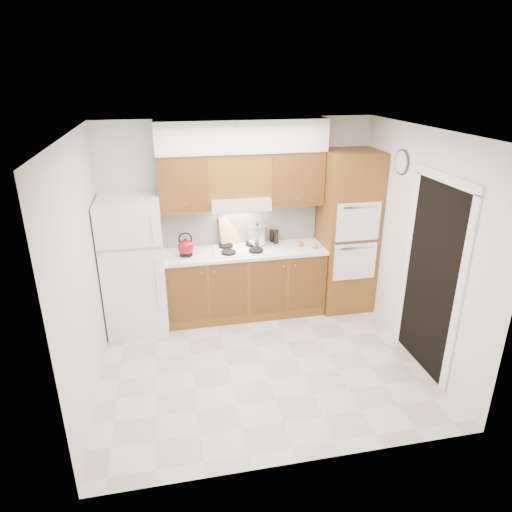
{
  "coord_description": "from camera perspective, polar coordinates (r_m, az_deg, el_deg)",
  "views": [
    {
      "loc": [
        -0.96,
        -4.34,
        3.13
      ],
      "look_at": [
        0.02,
        0.45,
        1.15
      ],
      "focal_mm": 32.0,
      "sensor_mm": 36.0,
      "label": 1
    }
  ],
  "objects": [
    {
      "name": "orange_far",
      "position": [
        6.17,
        5.64,
        1.53
      ],
      "size": [
        0.08,
        0.08,
        0.07
      ],
      "primitive_type": "sphere",
      "rotation": [
        0.0,
        0.0,
        -0.02
      ],
      "color": "#E5480C",
      "rests_on": "countertop"
    },
    {
      "name": "condiment_a",
      "position": [
        6.23,
        2.58,
        2.42
      ],
      "size": [
        0.06,
        0.06,
        0.2
      ],
      "primitive_type": "cylinder",
      "rotation": [
        0.0,
        0.0,
        0.14
      ],
      "color": "black",
      "rests_on": "countertop"
    },
    {
      "name": "kettle",
      "position": [
        5.87,
        -8.77,
        1.06
      ],
      "size": [
        0.26,
        0.26,
        0.21
      ],
      "primitive_type": "sphere",
      "rotation": [
        0.0,
        0.0,
        -0.32
      ],
      "color": "maroon",
      "rests_on": "countertop"
    },
    {
      "name": "wall_clock",
      "position": [
        5.69,
        17.77,
        11.11
      ],
      "size": [
        0.02,
        0.3,
        0.3
      ],
      "primitive_type": "cylinder",
      "rotation": [
        0.0,
        1.57,
        0.0
      ],
      "color": "#3F3833",
      "rests_on": "wall_right"
    },
    {
      "name": "wall_back",
      "position": [
        6.19,
        -2.18,
        4.85
      ],
      "size": [
        3.6,
        0.02,
        2.6
      ],
      "primitive_type": "cube",
      "color": "silver",
      "rests_on": "floor"
    },
    {
      "name": "upper_cab_left",
      "position": [
        5.82,
        -9.03,
        9.08
      ],
      "size": [
        0.63,
        0.33,
        0.7
      ],
      "primitive_type": "cube",
      "color": "brown",
      "rests_on": "wall_back"
    },
    {
      "name": "upper_cab_right",
      "position": [
        6.05,
        4.79,
        9.76
      ],
      "size": [
        0.73,
        0.33,
        0.7
      ],
      "primitive_type": "cube",
      "color": "brown",
      "rests_on": "wall_back"
    },
    {
      "name": "upper_cab_over_hood",
      "position": [
        5.87,
        -2.25,
        10.2
      ],
      "size": [
        0.75,
        0.33,
        0.55
      ],
      "primitive_type": "cube",
      "color": "brown",
      "rests_on": "range_hood"
    },
    {
      "name": "range_hood",
      "position": [
        5.9,
        -2.1,
        6.75
      ],
      "size": [
        0.75,
        0.45,
        0.15
      ],
      "primitive_type": "cube",
      "color": "silver",
      "rests_on": "wall_back"
    },
    {
      "name": "oven_cabinet",
      "position": [
        6.35,
        11.29,
        2.95
      ],
      "size": [
        0.7,
        0.65,
        2.2
      ],
      "primitive_type": "cube",
      "color": "brown",
      "rests_on": "floor"
    },
    {
      "name": "doorway",
      "position": [
        5.27,
        21.02,
        -2.76
      ],
      "size": [
        0.02,
        0.9,
        2.1
      ],
      "primitive_type": "cube",
      "color": "black",
      "rests_on": "floor"
    },
    {
      "name": "base_cabinets",
      "position": [
        6.23,
        -1.39,
        -3.43
      ],
      "size": [
        2.11,
        0.6,
        0.9
      ],
      "primitive_type": "cube",
      "color": "brown",
      "rests_on": "floor"
    },
    {
      "name": "backsplash",
      "position": [
        6.21,
        -1.92,
        4.12
      ],
      "size": [
        2.11,
        0.03,
        0.56
      ],
      "primitive_type": "cube",
      "color": "white",
      "rests_on": "countertop"
    },
    {
      "name": "soffit",
      "position": [
        5.79,
        -1.79,
        14.8
      ],
      "size": [
        2.13,
        0.36,
        0.4
      ],
      "primitive_type": "cube",
      "color": "silver",
      "rests_on": "wall_back"
    },
    {
      "name": "condiment_c",
      "position": [
        6.24,
        2.47,
        2.23
      ],
      "size": [
        0.06,
        0.06,
        0.15
      ],
      "primitive_type": "cylinder",
      "rotation": [
        0.0,
        0.0,
        0.16
      ],
      "color": "black",
      "rests_on": "countertop"
    },
    {
      "name": "floor",
      "position": [
        5.44,
        0.72,
        -13.11
      ],
      "size": [
        3.6,
        3.6,
        0.0
      ],
      "primitive_type": "plane",
      "color": "beige",
      "rests_on": "ground"
    },
    {
      "name": "fridge",
      "position": [
        5.95,
        -15.0,
        -1.18
      ],
      "size": [
        0.75,
        0.72,
        1.72
      ],
      "primitive_type": "cube",
      "color": "white",
      "rests_on": "floor"
    },
    {
      "name": "cutting_board",
      "position": [
        6.18,
        -3.29,
        3.22
      ],
      "size": [
        0.31,
        0.19,
        0.39
      ],
      "primitive_type": "cube",
      "rotation": [
        -0.21,
        0.0,
        0.32
      ],
      "color": "tan",
      "rests_on": "countertop"
    },
    {
      "name": "wall_left",
      "position": [
        4.78,
        -20.79,
        -1.97
      ],
      "size": [
        0.02,
        3.0,
        2.6
      ],
      "primitive_type": "cube",
      "color": "silver",
      "rests_on": "floor"
    },
    {
      "name": "wall_right",
      "position": [
        5.46,
        19.59,
        1.13
      ],
      "size": [
        0.02,
        3.0,
        2.6
      ],
      "primitive_type": "cube",
      "color": "silver",
      "rests_on": "floor"
    },
    {
      "name": "cooktop",
      "position": [
        6.04,
        -1.91,
        0.82
      ],
      "size": [
        0.74,
        0.5,
        0.01
      ],
      "primitive_type": "cube",
      "color": "white",
      "rests_on": "countertop"
    },
    {
      "name": "orange_near",
      "position": [
        6.13,
        7.4,
        1.34
      ],
      "size": [
        0.09,
        0.09,
        0.08
      ],
      "primitive_type": "sphere",
      "rotation": [
        0.0,
        0.0,
        0.07
      ],
      "color": "orange",
      "rests_on": "countertop"
    },
    {
      "name": "condiment_b",
      "position": [
        6.3,
        2.02,
        2.54
      ],
      "size": [
        0.07,
        0.07,
        0.18
      ],
      "primitive_type": "cylinder",
      "rotation": [
        0.0,
        0.0,
        0.43
      ],
      "color": "black",
      "rests_on": "countertop"
    },
    {
      "name": "countertop",
      "position": [
        6.03,
        -1.41,
        0.56
      ],
      "size": [
        2.13,
        0.62,
        0.04
      ],
      "primitive_type": "cube",
      "color": "white",
      "rests_on": "base_cabinets"
    },
    {
      "name": "ceiling",
      "position": [
        4.47,
        0.88,
        15.24
      ],
      "size": [
        3.6,
        3.6,
        0.0
      ],
      "primitive_type": "plane",
      "color": "white",
      "rests_on": "wall_back"
    },
    {
      "name": "stock_pot",
      "position": [
        6.14,
        0.16,
        2.7
      ],
      "size": [
        0.26,
        0.26,
        0.25
      ],
      "primitive_type": "cylinder",
      "rotation": [
        0.0,
        0.0,
        0.08
      ],
      "color": "silver",
      "rests_on": "cooktop"
    }
  ]
}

